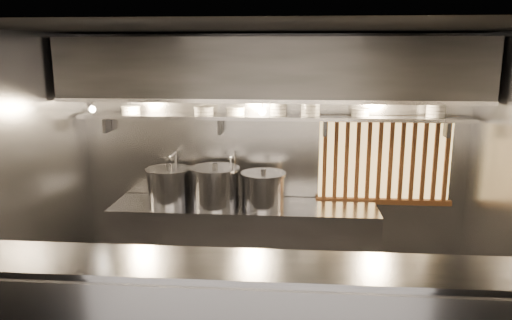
# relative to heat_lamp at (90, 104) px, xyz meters

# --- Properties ---
(ceiling) EXTENTS (4.50, 4.50, 0.00)m
(ceiling) POSITION_rel_heat_lamp_xyz_m (1.90, -0.85, 0.73)
(ceiling) COLOR black
(ceiling) RESTS_ON wall_back
(wall_back) EXTENTS (4.50, 0.00, 4.50)m
(wall_back) POSITION_rel_heat_lamp_xyz_m (1.90, 0.65, -0.67)
(wall_back) COLOR gray
(wall_back) RESTS_ON floor
(wall_left) EXTENTS (0.00, 3.00, 3.00)m
(wall_left) POSITION_rel_heat_lamp_xyz_m (-0.35, -0.85, -0.67)
(wall_left) COLOR gray
(wall_left) RESTS_ON floor
(cooking_bench) EXTENTS (3.00, 0.70, 0.90)m
(cooking_bench) POSITION_rel_heat_lamp_xyz_m (1.60, 0.28, -1.62)
(cooking_bench) COLOR #99999E
(cooking_bench) RESTS_ON floor
(bowl_shelf) EXTENTS (4.40, 0.34, 0.04)m
(bowl_shelf) POSITION_rel_heat_lamp_xyz_m (1.90, 0.47, -0.19)
(bowl_shelf) COLOR #99999E
(bowl_shelf) RESTS_ON wall_back
(exhaust_hood) EXTENTS (4.40, 0.81, 0.65)m
(exhaust_hood) POSITION_rel_heat_lamp_xyz_m (1.90, 0.25, 0.36)
(exhaust_hood) COLOR #2D2D30
(exhaust_hood) RESTS_ON ceiling
(wood_screen) EXTENTS (1.56, 0.09, 1.04)m
(wood_screen) POSITION_rel_heat_lamp_xyz_m (3.20, 0.60, -0.69)
(wood_screen) COLOR #F5C66E
(wood_screen) RESTS_ON wall_back
(faucet_left) EXTENTS (0.04, 0.30, 0.50)m
(faucet_left) POSITION_rel_heat_lamp_xyz_m (0.75, 0.52, -0.76)
(faucet_left) COLOR silver
(faucet_left) RESTS_ON wall_back
(faucet_right) EXTENTS (0.04, 0.30, 0.50)m
(faucet_right) POSITION_rel_heat_lamp_xyz_m (1.45, 0.52, -0.76)
(faucet_right) COLOR silver
(faucet_right) RESTS_ON wall_back
(heat_lamp) EXTENTS (0.25, 0.35, 0.20)m
(heat_lamp) POSITION_rel_heat_lamp_xyz_m (0.00, 0.00, 0.00)
(heat_lamp) COLOR #99999E
(heat_lamp) RESTS_ON exhaust_hood
(pendant_bulb) EXTENTS (0.09, 0.09, 0.19)m
(pendant_bulb) POSITION_rel_heat_lamp_xyz_m (1.80, 0.35, -0.11)
(pendant_bulb) COLOR #2D2D30
(pendant_bulb) RESTS_ON exhaust_hood
(stock_pot_left) EXTENTS (0.72, 0.72, 0.48)m
(stock_pot_left) POSITION_rel_heat_lamp_xyz_m (1.28, 0.25, -0.94)
(stock_pot_left) COLOR #99999E
(stock_pot_left) RESTS_ON cooking_bench
(stock_pot_mid) EXTENTS (0.69, 0.69, 0.44)m
(stock_pot_mid) POSITION_rel_heat_lamp_xyz_m (0.73, 0.31, -0.96)
(stock_pot_mid) COLOR #99999E
(stock_pot_mid) RESTS_ON cooking_bench
(stock_pot_right) EXTENTS (0.60, 0.60, 0.43)m
(stock_pot_right) POSITION_rel_heat_lamp_xyz_m (1.82, 0.26, -0.97)
(stock_pot_right) COLOR #99999E
(stock_pot_right) RESTS_ON cooking_bench
(bowl_stack_0) EXTENTS (0.23, 0.23, 0.09)m
(bowl_stack_0) POSITION_rel_heat_lamp_xyz_m (0.28, 0.47, -0.12)
(bowl_stack_0) COLOR silver
(bowl_stack_0) RESTS_ON bowl_shelf
(bowl_stack_1) EXTENTS (0.23, 0.23, 0.09)m
(bowl_stack_1) POSITION_rel_heat_lamp_xyz_m (1.12, 0.47, -0.12)
(bowl_stack_1) COLOR silver
(bowl_stack_1) RESTS_ON bowl_shelf
(bowl_stack_2) EXTENTS (0.22, 0.22, 0.09)m
(bowl_stack_2) POSITION_rel_heat_lamp_xyz_m (1.49, 0.47, -0.12)
(bowl_stack_2) COLOR silver
(bowl_stack_2) RESTS_ON bowl_shelf
(bowl_stack_3) EXTENTS (0.20, 0.20, 0.17)m
(bowl_stack_3) POSITION_rel_heat_lamp_xyz_m (1.97, 0.47, -0.08)
(bowl_stack_3) COLOR silver
(bowl_stack_3) RESTS_ON bowl_shelf
(bowl_stack_4) EXTENTS (0.22, 0.22, 0.17)m
(bowl_stack_4) POSITION_rel_heat_lamp_xyz_m (2.33, 0.47, -0.08)
(bowl_stack_4) COLOR silver
(bowl_stack_4) RESTS_ON bowl_shelf
(bowl_stack_5) EXTENTS (0.21, 0.21, 0.09)m
(bowl_stack_5) POSITION_rel_heat_lamp_xyz_m (2.88, 0.47, -0.12)
(bowl_stack_5) COLOR silver
(bowl_stack_5) RESTS_ON bowl_shelf
(bowl_stack_6) EXTENTS (0.22, 0.22, 0.17)m
(bowl_stack_6) POSITION_rel_heat_lamp_xyz_m (3.69, 0.47, -0.08)
(bowl_stack_6) COLOR silver
(bowl_stack_6) RESTS_ON bowl_shelf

